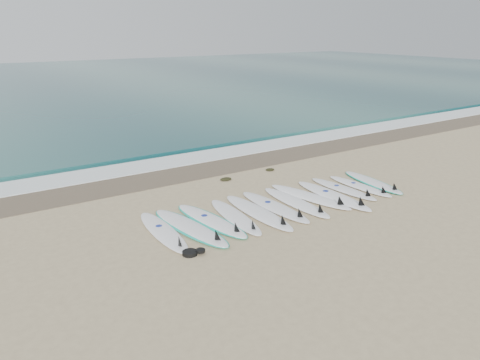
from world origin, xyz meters
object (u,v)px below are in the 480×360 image
surfboard_11 (373,182)px  surfboard_6 (297,203)px  leash_coil (192,252)px  surfboard_0 (164,232)px

surfboard_11 → surfboard_6: bearing=-171.5°
leash_coil → surfboard_0: bearing=93.1°
surfboard_6 → leash_coil: surfboard_6 is taller
surfboard_6 → surfboard_11: (3.06, 0.07, -0.01)m
surfboard_0 → surfboard_6: surfboard_6 is taller
surfboard_0 → surfboard_6: bearing=-0.3°
surfboard_0 → surfboard_6: size_ratio=0.98×
surfboard_11 → leash_coil: bearing=-163.7°
surfboard_6 → surfboard_0: bearing=177.8°
surfboard_6 → surfboard_11: bearing=2.5°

